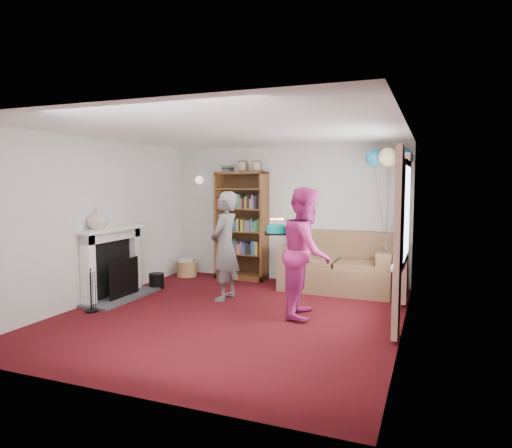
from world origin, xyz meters
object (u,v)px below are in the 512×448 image
at_px(person_striped, 225,246).
at_px(person_magenta, 306,252).
at_px(bookcase, 242,227).
at_px(birthday_cake, 277,229).
at_px(sofa, 339,268).

xyz_separation_m(person_striped, person_magenta, (1.40, -0.36, 0.04)).
bearing_deg(bookcase, birthday_cake, -54.25).
bearing_deg(person_magenta, bookcase, 35.16).
xyz_separation_m(bookcase, person_magenta, (1.77, -1.92, -0.10)).
bearing_deg(bookcase, person_striped, -76.47).
bearing_deg(person_striped, bookcase, -165.90).
bearing_deg(person_magenta, sofa, -11.55).
xyz_separation_m(sofa, person_magenta, (-0.12, -1.69, 0.52)).
relative_size(sofa, birthday_cake, 5.41).
bearing_deg(sofa, person_striped, -136.90).
height_order(bookcase, person_striped, bookcase).
distance_m(bookcase, sofa, 2.00).
bearing_deg(birthday_cake, bookcase, 125.75).
distance_m(sofa, person_striped, 2.07).
relative_size(sofa, person_magenta, 1.05).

